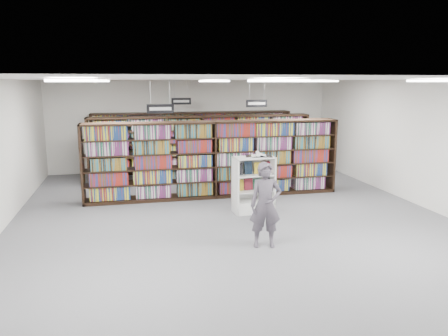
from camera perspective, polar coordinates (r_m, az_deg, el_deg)
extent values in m
plane|color=#4E4E53|center=(10.33, 0.91, -6.51)|extent=(12.00, 12.00, 0.00)
cube|color=silver|center=(9.84, 0.97, 11.53)|extent=(10.00, 12.00, 0.10)
cube|color=white|center=(15.81, -4.18, 5.57)|extent=(10.00, 0.10, 3.20)
cube|color=white|center=(4.52, 19.28, -9.39)|extent=(10.00, 0.10, 3.20)
cube|color=white|center=(12.14, 24.57, 2.88)|extent=(0.10, 12.00, 3.20)
cube|color=black|center=(11.98, -1.31, 1.13)|extent=(7.00, 0.60, 2.10)
cube|color=maroon|center=(11.98, -1.31, 1.13)|extent=(6.88, 0.42, 1.98)
cube|color=black|center=(13.92, -2.93, 2.54)|extent=(7.00, 0.60, 2.10)
cube|color=maroon|center=(13.92, -2.93, 2.54)|extent=(6.88, 0.42, 1.98)
cube|color=black|center=(15.58, -3.99, 3.45)|extent=(7.00, 0.60, 2.10)
cube|color=maroon|center=(15.58, -3.99, 3.45)|extent=(6.88, 0.42, 1.98)
cylinder|color=#B2B2B7|center=(10.59, -9.61, 9.78)|extent=(0.01, 0.01, 0.58)
cylinder|color=#B2B2B7|center=(10.62, -7.12, 9.86)|extent=(0.01, 0.01, 0.58)
cube|color=black|center=(10.62, -8.30, 7.67)|extent=(0.65, 0.02, 0.22)
cube|color=silver|center=(10.61, -8.30, 7.66)|extent=(0.52, 0.00, 0.08)
cylinder|color=#B2B2B7|center=(13.07, 3.34, 10.16)|extent=(0.01, 0.01, 0.58)
cylinder|color=#B2B2B7|center=(13.20, 5.27, 10.14)|extent=(0.01, 0.01, 0.58)
cube|color=black|center=(13.15, 4.28, 8.41)|extent=(0.65, 0.02, 0.22)
cube|color=silver|center=(13.14, 4.30, 8.40)|extent=(0.52, 0.00, 0.08)
cylinder|color=#B2B2B7|center=(14.66, -6.53, 10.21)|extent=(0.01, 0.01, 0.58)
cylinder|color=#B2B2B7|center=(14.71, -4.74, 10.25)|extent=(0.01, 0.01, 0.58)
cube|color=black|center=(14.69, -5.60, 8.67)|extent=(0.65, 0.02, 0.22)
cube|color=silver|center=(14.68, -5.59, 8.67)|extent=(0.52, 0.00, 0.08)
cube|color=white|center=(6.61, -18.97, 10.76)|extent=(0.60, 1.20, 0.04)
cube|color=white|center=(6.96, 6.88, 11.27)|extent=(0.60, 1.20, 0.04)
cube|color=white|center=(8.45, 26.78, 10.14)|extent=(0.60, 1.20, 0.04)
cube|color=white|center=(11.59, -16.34, 10.84)|extent=(0.60, 1.20, 0.04)
cube|color=white|center=(11.80, -1.36, 11.28)|extent=(0.60, 1.20, 0.04)
cube|color=white|center=(12.73, 12.26, 11.03)|extent=(0.60, 1.20, 0.04)
cube|color=white|center=(10.76, 3.84, -4.98)|extent=(1.02, 0.57, 0.29)
cube|color=white|center=(10.47, 1.48, -2.37)|extent=(0.08, 0.49, 1.37)
cube|color=white|center=(10.80, 6.21, -2.01)|extent=(0.08, 0.49, 1.37)
cube|color=white|center=(10.84, 3.44, -1.92)|extent=(0.98, 0.11, 1.37)
cube|color=white|center=(10.49, 3.93, 1.38)|extent=(1.02, 0.57, 0.03)
cube|color=white|center=(10.66, 3.87, -2.96)|extent=(0.94, 0.52, 0.02)
cube|color=white|center=(10.57, 3.90, -0.90)|extent=(0.94, 0.52, 0.02)
cube|color=black|center=(10.46, 1.92, -0.12)|extent=(0.20, 0.09, 0.30)
cube|color=black|center=(10.54, 3.18, -0.04)|extent=(0.20, 0.09, 0.30)
cube|color=gold|center=(10.63, 4.43, 0.04)|extent=(0.20, 0.09, 0.30)
cube|color=maroon|center=(10.72, 5.66, 0.12)|extent=(0.20, 0.09, 0.30)
cube|color=gold|center=(10.55, 2.01, -2.25)|extent=(0.22, 0.08, 0.28)
cube|color=maroon|center=(10.63, 3.19, -2.16)|extent=(0.22, 0.08, 0.28)
cube|color=#1F5638|center=(10.71, 4.36, -2.07)|extent=(0.22, 0.08, 0.28)
cube|color=black|center=(10.80, 5.52, -1.98)|extent=(0.22, 0.08, 0.28)
cube|color=black|center=(10.59, 4.57, 1.59)|extent=(0.70, 0.50, 0.02)
cube|color=white|center=(10.54, 3.77, 1.61)|extent=(0.35, 0.39, 0.06)
cube|color=white|center=(10.63, 5.36, 1.67)|extent=(0.35, 0.39, 0.08)
cylinder|color=white|center=(10.58, 4.47, 1.86)|extent=(0.17, 0.34, 0.10)
imported|color=#4B4650|center=(8.40, 5.44, -4.84)|extent=(0.66, 0.49, 1.66)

